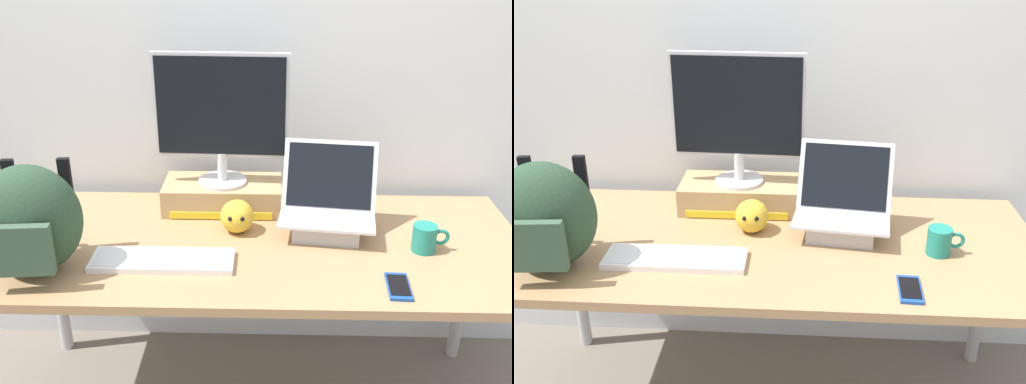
% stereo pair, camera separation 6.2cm
% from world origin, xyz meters
% --- Properties ---
extents(back_wall, '(7.00, 0.10, 2.60)m').
position_xyz_m(back_wall, '(0.00, 0.49, 1.30)').
color(back_wall, silver).
rests_on(back_wall, ground).
extents(desk, '(1.79, 0.77, 0.72)m').
position_xyz_m(desk, '(0.00, 0.00, 0.65)').
color(desk, '#A87F56').
rests_on(desk, ground).
extents(toner_box_yellow, '(0.43, 0.22, 0.10)m').
position_xyz_m(toner_box_yellow, '(-0.13, 0.26, 0.77)').
color(toner_box_yellow, tan).
rests_on(toner_box_yellow, desk).
extents(desktop_monitor, '(0.48, 0.18, 0.47)m').
position_xyz_m(desktop_monitor, '(-0.13, 0.26, 1.08)').
color(desktop_monitor, silver).
rests_on(desktop_monitor, toner_box_yellow).
extents(open_laptop, '(0.35, 0.29, 0.29)m').
position_xyz_m(open_laptop, '(0.24, 0.08, 0.78)').
color(open_laptop, '#ADADB2').
rests_on(open_laptop, desk).
extents(external_keyboard, '(0.44, 0.14, 0.02)m').
position_xyz_m(external_keyboard, '(-0.29, -0.15, 0.73)').
color(external_keyboard, white).
rests_on(external_keyboard, desk).
extents(messenger_backpack, '(0.32, 0.29, 0.34)m').
position_xyz_m(messenger_backpack, '(-0.66, -0.20, 0.89)').
color(messenger_backpack, '#28422D').
rests_on(messenger_backpack, desk).
extents(coffee_mug, '(0.12, 0.08, 0.09)m').
position_xyz_m(coffee_mug, '(0.55, -0.05, 0.77)').
color(coffee_mug, '#1E7F70').
rests_on(coffee_mug, desk).
extents(cell_phone, '(0.07, 0.14, 0.01)m').
position_xyz_m(cell_phone, '(0.42, -0.27, 0.73)').
color(cell_phone, '#19479E').
rests_on(cell_phone, desk).
extents(plush_toy, '(0.12, 0.12, 0.12)m').
position_xyz_m(plush_toy, '(-0.07, 0.07, 0.78)').
color(plush_toy, gold).
rests_on(plush_toy, desk).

